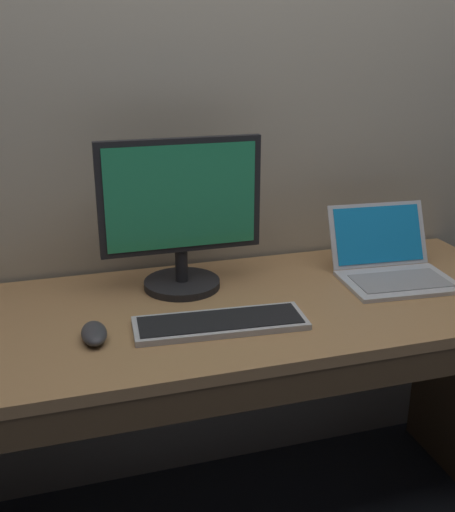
{
  "coord_description": "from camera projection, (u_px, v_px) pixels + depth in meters",
  "views": [
    {
      "loc": [
        -0.48,
        -1.43,
        1.46
      ],
      "look_at": [
        -0.06,
        0.0,
        0.92
      ],
      "focal_mm": 42.84,
      "sensor_mm": 36.0,
      "label": 1
    }
  ],
  "objects": [
    {
      "name": "computer_mouse",
      "position": [
        94.0,
        333.0,
        1.44
      ],
      "size": [
        0.06,
        0.12,
        0.04
      ],
      "primitive_type": "ellipsoid",
      "rotation": [
        0.0,
        0.0,
        -0.02
      ],
      "color": "#38383D",
      "rests_on": "desk"
    },
    {
      "name": "laptop_silver",
      "position": [
        391.0,
        265.0,
        1.81
      ],
      "size": [
        0.34,
        0.33,
        0.19
      ],
      "color": "silver",
      "rests_on": "desk"
    },
    {
      "name": "wired_keyboard",
      "position": [
        220.0,
        323.0,
        1.51
      ],
      "size": [
        0.44,
        0.17,
        0.02
      ],
      "color": "#BCBCC1",
      "rests_on": "desk"
    },
    {
      "name": "external_monitor",
      "position": [
        181.0,
        217.0,
        1.67
      ],
      "size": [
        0.45,
        0.22,
        0.43
      ],
      "color": "black",
      "rests_on": "desk"
    },
    {
      "name": "back_wall",
      "position": [
        211.0,
        68.0,
        1.78
      ],
      "size": [
        4.76,
        0.04,
        2.75
      ],
      "primitive_type": "cube",
      "color": "#ADA38E",
      "rests_on": "ground"
    },
    {
      "name": "desk",
      "position": [
        249.0,
        383.0,
        1.72
      ],
      "size": [
        1.64,
        0.67,
        0.78
      ],
      "color": "#A87A4C",
      "rests_on": "ground"
    }
  ]
}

